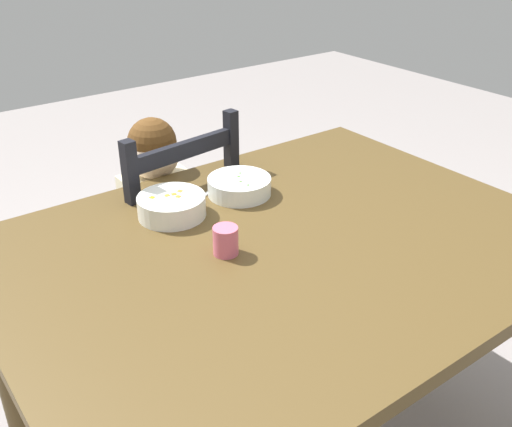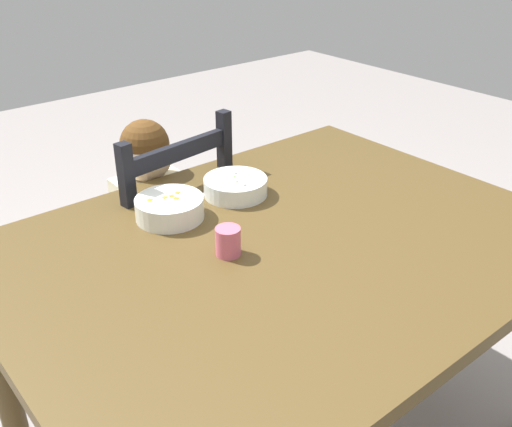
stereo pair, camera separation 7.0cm
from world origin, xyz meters
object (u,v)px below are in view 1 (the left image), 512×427
bowl_of_peas (239,186)px  drinking_cup (226,241)px  child_figure (162,212)px  spoon (189,203)px  dining_table (283,271)px  dining_chair (167,254)px  bowl_of_carrots (172,205)px

bowl_of_peas → drinking_cup: (-0.22, -0.25, 0.01)m
child_figure → spoon: bearing=-98.7°
dining_table → dining_chair: (-0.04, 0.59, -0.23)m
bowl_of_peas → bowl_of_carrots: size_ratio=1.00×
spoon → bowl_of_carrots: bearing=-155.1°
dining_table → bowl_of_carrots: bowl_of_carrots is taller
dining_table → bowl_of_carrots: bearing=119.1°
bowl_of_carrots → drinking_cup: size_ratio=2.57×
bowl_of_carrots → spoon: bowl_of_carrots is taller
bowl_of_peas → drinking_cup: 0.33m
drinking_cup → dining_chair: bearing=78.6°
dining_chair → bowl_of_carrots: size_ratio=5.13×
child_figure → spoon: 0.30m
bowl_of_peas → drinking_cup: drinking_cup is taller
child_figure → spoon: child_figure is taller
dining_chair → bowl_of_carrots: dining_chair is taller
dining_chair → child_figure: bearing=-154.2°
bowl_of_carrots → drinking_cup: 0.25m
child_figure → bowl_of_peas: 0.36m
spoon → drinking_cup: (-0.06, -0.29, 0.03)m
bowl_of_carrots → dining_chair: bearing=67.9°
bowl_of_peas → bowl_of_carrots: (-0.23, 0.00, 0.00)m
dining_chair → bowl_of_peas: (0.11, -0.30, 0.35)m
dining_table → bowl_of_carrots: size_ratio=7.67×
dining_table → spoon: (-0.09, 0.32, 0.10)m
bowl_of_peas → spoon: size_ratio=1.37×
spoon → drinking_cup: 0.29m
dining_table → dining_chair: bearing=94.0°
bowl_of_peas → bowl_of_carrots: 0.23m
bowl_of_peas → dining_chair: bearing=109.8°
dining_chair → bowl_of_peas: bearing=-70.2°
dining_table → spoon: size_ratio=10.45×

